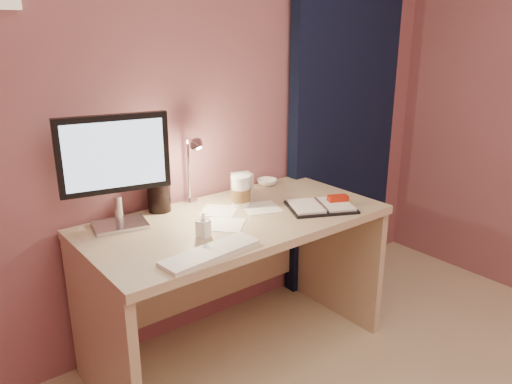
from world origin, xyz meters
TOP-DOWN VIEW (x-y plane):
  - room at (0.95, 1.69)m, footprint 3.50×3.50m
  - desk at (0.00, 1.45)m, footprint 1.40×0.70m
  - monitor at (-0.47, 1.60)m, footprint 0.46×0.21m
  - keyboard at (-0.31, 1.12)m, footprint 0.43×0.17m
  - planner at (0.40, 1.22)m, footprint 0.38×0.35m
  - paper_a at (-0.10, 1.33)m, footprint 0.23×0.23m
  - paper_b at (0.17, 1.40)m, footprint 0.22×0.22m
  - paper_c at (-0.02, 1.50)m, footprint 0.23×0.23m
  - coffee_cup at (0.11, 1.49)m, footprint 0.10×0.10m
  - bowl at (0.43, 1.67)m, footprint 0.11×0.11m
  - lotion_bottle at (-0.24, 1.28)m, footprint 0.06×0.06m
  - dark_jar at (-0.23, 1.68)m, footprint 0.11×0.11m
  - product_box at (0.17, 1.56)m, footprint 0.11×0.10m
  - desk_lamp at (-0.05, 1.60)m, footprint 0.10×0.22m

SIDE VIEW (x-z plane):
  - desk at x=0.00m, z-range 0.14..0.87m
  - paper_c at x=-0.02m, z-range 0.73..0.73m
  - paper_a at x=-0.10m, z-range 0.73..0.73m
  - paper_b at x=0.17m, z-range 0.73..0.73m
  - keyboard at x=-0.31m, z-range 0.73..0.75m
  - planner at x=0.40m, z-range 0.72..0.77m
  - bowl at x=0.43m, z-range 0.73..0.76m
  - lotion_bottle at x=-0.24m, z-range 0.73..0.84m
  - product_box at x=0.17m, z-range 0.73..0.87m
  - coffee_cup at x=0.11m, z-range 0.73..0.88m
  - dark_jar at x=-0.23m, z-range 0.73..0.88m
  - desk_lamp at x=-0.05m, z-range 0.77..1.13m
  - monitor at x=-0.47m, z-range 0.78..1.27m
  - room at x=0.95m, z-range -0.61..2.89m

